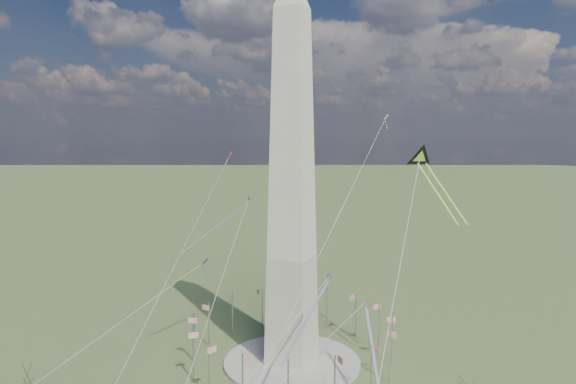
% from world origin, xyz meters
% --- Properties ---
extents(ground, '(2000.00, 2000.00, 0.00)m').
position_xyz_m(ground, '(0.00, 0.00, 0.00)').
color(ground, '#465B2D').
rests_on(ground, ground).
extents(plaza, '(36.00, 36.00, 0.80)m').
position_xyz_m(plaza, '(0.00, 0.00, 0.40)').
color(plaza, '#ABA79C').
rests_on(plaza, ground).
extents(washington_monument, '(15.56, 15.56, 100.00)m').
position_xyz_m(washington_monument, '(0.00, 0.00, 47.95)').
color(washington_monument, '#B1A394').
rests_on(washington_monument, plaza).
extents(flagpole_ring, '(54.40, 54.40, 13.00)m').
position_xyz_m(flagpole_ring, '(-0.00, -0.00, 7.27)').
color(flagpole_ring, '#B0B2B6').
rests_on(flagpole_ring, ground).
extents(kite_delta_black, '(17.41, 19.04, 17.35)m').
position_xyz_m(kite_delta_black, '(30.23, 11.83, 53.47)').
color(kite_delta_black, black).
rests_on(kite_delta_black, ground).
extents(kite_diamond_purple, '(1.61, 2.68, 8.51)m').
position_xyz_m(kite_diamond_purple, '(-29.47, 4.14, 22.56)').
color(kite_diamond_purple, navy).
rests_on(kite_diamond_purple, ground).
extents(kite_streamer_left, '(3.80, 21.06, 14.48)m').
position_xyz_m(kite_streamer_left, '(12.97, -17.12, 22.82)').
color(kite_streamer_left, '#F53F26').
rests_on(kite_streamer_left, ground).
extents(kite_streamer_mid, '(12.03, 16.53, 13.27)m').
position_xyz_m(kite_streamer_mid, '(-16.45, -5.63, 38.36)').
color(kite_streamer_mid, '#F53F26').
rests_on(kite_streamer_mid, ground).
extents(kite_streamer_right, '(11.45, 22.32, 16.48)m').
position_xyz_m(kite_streamer_right, '(23.14, -7.18, 14.01)').
color(kite_streamer_right, '#F53F26').
rests_on(kite_streamer_right, ground).
extents(kite_small_red, '(1.80, 1.67, 5.02)m').
position_xyz_m(kite_small_red, '(-42.62, 41.50, 53.45)').
color(kite_small_red, red).
rests_on(kite_small_red, ground).
extents(kite_small_white, '(1.48, 2.09, 4.35)m').
position_xyz_m(kite_small_white, '(13.62, 40.47, 64.81)').
color(kite_small_white, silver).
rests_on(kite_small_white, ground).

